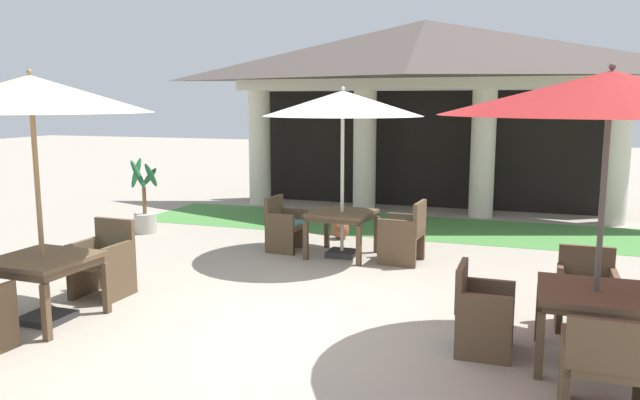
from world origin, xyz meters
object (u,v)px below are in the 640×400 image
(patio_chair_mid_right_south, at_px, (605,367))
(potted_palm_left_edge, at_px, (145,209))
(patio_umbrella_mid_left, at_px, (31,96))
(patio_chair_mid_right_west, at_px, (482,311))
(patio_chair_mid_left_north, at_px, (104,262))
(patio_table_mid_right, at_px, (595,300))
(terracotta_urn, at_px, (341,229))
(patio_umbrella_mid_right, at_px, (610,95))
(patio_chair_near_foreground_east, at_px, (404,234))
(patio_chair_mid_right_north, at_px, (586,291))
(patio_umbrella_near_foreground, at_px, (343,105))
(patio_table_near_foreground, at_px, (342,218))
(patio_table_mid_left, at_px, (43,266))
(patio_chair_near_foreground_west, at_px, (285,226))

(patio_chair_mid_right_south, distance_m, potted_palm_left_edge, 8.56)
(patio_umbrella_mid_left, relative_size, patio_chair_mid_right_west, 3.20)
(patio_chair_mid_right_west, bearing_deg, patio_chair_mid_left_north, -93.25)
(patio_chair_mid_left_north, xyz_separation_m, patio_table_mid_right, (5.51, -0.30, 0.19))
(patio_umbrella_mid_left, xyz_separation_m, terracotta_urn, (1.86, 4.96, -2.26))
(patio_umbrella_mid_right, xyz_separation_m, patio_chair_mid_right_south, (-0.01, -0.98, -2.04))
(terracotta_urn, bearing_deg, patio_chair_near_foreground_east, -42.21)
(patio_chair_mid_right_north, bearing_deg, patio_umbrella_near_foreground, -32.64)
(patio_table_mid_right, height_order, patio_chair_mid_right_west, patio_chair_mid_right_west)
(patio_chair_near_foreground_east, relative_size, patio_umbrella_mid_right, 0.32)
(patio_table_near_foreground, distance_m, patio_chair_mid_left_north, 3.60)
(potted_palm_left_edge, bearing_deg, patio_chair_near_foreground_east, -6.73)
(patio_umbrella_near_foreground, distance_m, patio_chair_mid_left_north, 4.07)
(patio_chair_mid_right_west, bearing_deg, potted_palm_left_edge, -119.90)
(patio_chair_near_foreground_east, height_order, patio_table_mid_left, patio_chair_near_foreground_east)
(patio_chair_near_foreground_west, height_order, patio_table_mid_left, patio_chair_near_foreground_west)
(patio_umbrella_near_foreground, bearing_deg, terracotta_urn, 107.78)
(patio_umbrella_near_foreground, relative_size, patio_chair_near_foreground_east, 2.79)
(patio_chair_mid_right_south, xyz_separation_m, patio_chair_mid_right_north, (0.01, 1.96, 0.02))
(patio_umbrella_near_foreground, xyz_separation_m, patio_chair_mid_right_south, (3.31, -4.12, -1.93))
(patio_umbrella_near_foreground, xyz_separation_m, patio_table_mid_right, (3.31, -3.14, -1.71))
(patio_table_mid_left, relative_size, patio_table_mid_right, 1.00)
(patio_table_near_foreground, xyz_separation_m, potted_palm_left_edge, (-3.89, 0.51, -0.17))
(patio_table_near_foreground, distance_m, patio_chair_mid_right_south, 5.29)
(patio_chair_near_foreground_west, relative_size, patio_table_mid_right, 0.87)
(patio_table_mid_right, bearing_deg, potted_palm_left_edge, 153.17)
(patio_chair_near_foreground_east, relative_size, patio_chair_mid_left_north, 1.00)
(potted_palm_left_edge, bearing_deg, patio_umbrella_mid_left, -68.88)
(patio_umbrella_mid_left, xyz_separation_m, patio_table_mid_right, (5.54, 0.66, -1.82))
(patio_table_near_foreground, relative_size, patio_chair_mid_right_west, 1.16)
(patio_chair_mid_right_west, relative_size, potted_palm_left_edge, 0.61)
(patio_chair_mid_left_north, relative_size, patio_umbrella_mid_right, 0.32)
(patio_umbrella_mid_left, relative_size, patio_umbrella_mid_right, 0.93)
(patio_chair_mid_left_north, height_order, patio_umbrella_mid_right, patio_umbrella_mid_right)
(patio_table_near_foreground, height_order, patio_chair_mid_right_south, patio_chair_mid_right_south)
(patio_table_near_foreground, bearing_deg, patio_chair_near_foreground_west, 175.95)
(patio_chair_mid_right_south, bearing_deg, terracotta_urn, 125.25)
(patio_chair_mid_right_north, height_order, terracotta_urn, patio_chair_mid_right_north)
(patio_chair_near_foreground_east, xyz_separation_m, patio_table_mid_left, (-3.22, -3.73, 0.19))
(patio_chair_mid_right_south, relative_size, terracotta_urn, 1.97)
(patio_table_near_foreground, xyz_separation_m, patio_chair_mid_left_north, (-2.20, -2.84, -0.18))
(patio_table_mid_right, distance_m, terracotta_urn, 5.68)
(patio_table_near_foreground, relative_size, patio_chair_mid_right_north, 1.15)
(patio_chair_near_foreground_east, xyz_separation_m, terracotta_urn, (-1.36, 1.23, -0.26))
(patio_table_mid_right, distance_m, patio_chair_mid_right_north, 1.00)
(potted_palm_left_edge, distance_m, terracotta_urn, 3.59)
(patio_umbrella_mid_right, distance_m, patio_chair_mid_right_south, 2.26)
(patio_chair_mid_right_west, bearing_deg, patio_chair_near_foreground_west, -133.63)
(patio_chair_mid_left_north, height_order, potted_palm_left_edge, potted_palm_left_edge)
(patio_umbrella_near_foreground, xyz_separation_m, patio_chair_mid_left_north, (-2.20, -2.84, -1.90))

